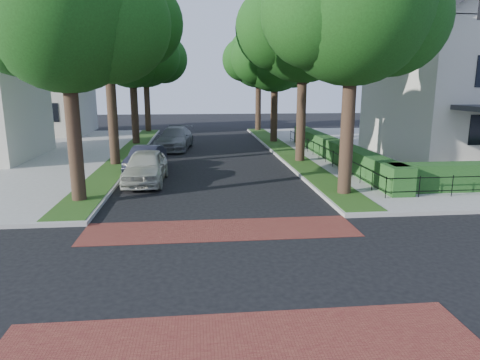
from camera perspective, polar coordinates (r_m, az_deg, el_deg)
name	(u,v)px	position (r m, az deg, el deg)	size (l,w,h in m)	color
ground	(228,271)	(11.28, -1.59, -12.02)	(120.00, 120.00, 0.00)	black
sidewalk_ne	(474,149)	(35.84, 28.70, 3.67)	(30.00, 30.00, 0.15)	gray
crosswalk_far	(221,230)	(14.24, -2.55, -6.64)	(9.00, 2.20, 0.01)	maroon
crosswalk_near	(241,344)	(8.48, 0.12, -21.01)	(9.00, 2.20, 0.01)	maroon
grass_strip_ne	(285,150)	(30.30, 5.96, 3.95)	(1.60, 29.80, 0.02)	#234C15
grass_strip_nw	(128,153)	(30.04, -14.70, 3.53)	(1.60, 29.80, 0.02)	#234C15
tree_right_near	(354,9)	(18.80, 15.01, 21.18)	(7.75, 6.67, 10.66)	black
tree_right_mid	(305,26)	(26.45, 8.63, 19.64)	(8.25, 7.09, 11.22)	black
tree_right_far	(276,56)	(35.09, 4.80, 16.20)	(7.25, 6.23, 9.74)	black
tree_right_back	(259,58)	(43.99, 2.59, 15.97)	(7.50, 6.45, 10.20)	black
tree_left_near	(68,14)	(18.25, -21.92, 19.85)	(7.50, 6.45, 10.20)	black
tree_left_mid	(109,16)	(26.14, -17.08, 20.13)	(8.00, 6.88, 11.48)	black
tree_left_far	(133,52)	(34.84, -14.06, 16.26)	(7.00, 6.02, 9.86)	black
tree_left_back	(146,55)	(43.79, -12.38, 15.91)	(7.75, 6.66, 10.44)	black
hedge_main_road	(335,150)	(26.89, 12.57, 3.89)	(1.00, 18.00, 1.20)	#153E17
fence_main_road	(322,153)	(26.67, 10.92, 3.56)	(0.06, 18.00, 0.90)	black
house_left_far	(35,81)	(44.73, -25.65, 11.87)	(10.00, 9.00, 10.14)	beige
parked_car_front	(146,167)	(21.23, -12.48, 1.74)	(1.89, 4.69, 1.60)	#AFB09E
parked_car_middle	(146,158)	(24.43, -12.48, 2.84)	(1.42, 4.08, 1.34)	black
parked_car_rear	(175,138)	(31.99, -8.69, 5.50)	(2.25, 5.53, 1.60)	slate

